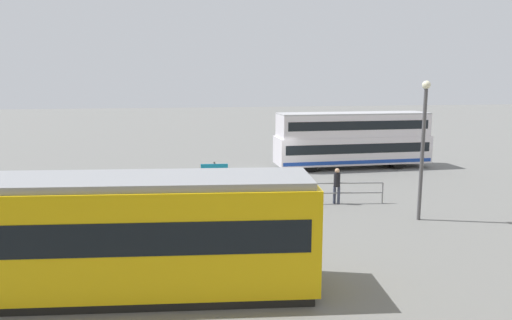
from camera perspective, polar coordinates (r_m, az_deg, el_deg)
The scene contains 8 objects.
ground_plane at distance 29.69m, azimuth 3.13°, elevation -2.21°, with size 160.00×160.00×0.00m, color slate.
double_decker_bus at distance 33.63m, azimuth 11.61°, elevation 2.45°, with size 10.89×2.75×3.87m.
tram_yellow at distance 14.57m, azimuth -23.63°, elevation -8.38°, with size 15.13×4.20×3.43m.
pedestrian_near_railing at distance 22.17m, azimuth -6.78°, elevation -3.93°, with size 0.44×0.44×1.59m.
pedestrian_crossing at distance 23.66m, azimuth 9.78°, elevation -2.79°, with size 0.45×0.45×1.80m.
pedestrian_railing at distance 23.47m, azimuth 6.36°, elevation -3.59°, with size 7.48×1.05×1.08m.
info_sign at distance 21.71m, azimuth -5.05°, elevation -2.08°, with size 1.24×0.18×2.41m.
street_lamp at distance 21.46m, azimuth 19.60°, elevation 2.43°, with size 0.36×0.36×6.08m.
Camera 1 is at (6.70, 28.27, 6.08)m, focal length 33.00 mm.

